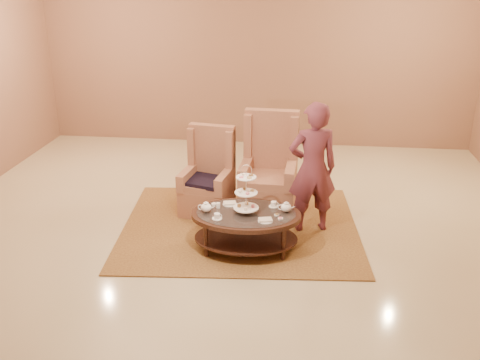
# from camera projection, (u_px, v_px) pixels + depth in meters

# --- Properties ---
(ground) EXTENTS (8.00, 8.00, 0.00)m
(ground) POSITION_uv_depth(u_px,v_px,m) (228.00, 238.00, 6.75)
(ground) COLOR beige
(ground) RESTS_ON ground
(ceiling) EXTENTS (8.00, 8.00, 0.02)m
(ceiling) POSITION_uv_depth(u_px,v_px,m) (228.00, 238.00, 6.75)
(ceiling) COLOR white
(ceiling) RESTS_ON ground
(wall_back) EXTENTS (8.00, 0.04, 3.50)m
(wall_back) POSITION_uv_depth(u_px,v_px,m) (257.00, 51.00, 9.79)
(wall_back) COLOR #956851
(wall_back) RESTS_ON ground
(rug) EXTENTS (3.24, 2.77, 0.02)m
(rug) POSITION_uv_depth(u_px,v_px,m) (240.00, 226.00, 7.04)
(rug) COLOR olive
(rug) RESTS_ON ground
(tea_table) EXTENTS (1.34, 0.95, 1.09)m
(tea_table) POSITION_uv_depth(u_px,v_px,m) (246.00, 219.00, 6.35)
(tea_table) COLOR black
(tea_table) RESTS_ON ground
(armchair_left) EXTENTS (0.74, 0.75, 1.19)m
(armchair_left) POSITION_uv_depth(u_px,v_px,m) (209.00, 183.00, 7.40)
(armchair_left) COLOR #AD7051
(armchair_left) RESTS_ON ground
(armchair_right) EXTENTS (0.78, 0.80, 1.38)m
(armchair_right) POSITION_uv_depth(u_px,v_px,m) (269.00, 178.00, 7.42)
(armchair_right) COLOR #AD7051
(armchair_right) RESTS_ON ground
(person) EXTENTS (0.70, 0.55, 1.70)m
(person) POSITION_uv_depth(u_px,v_px,m) (313.00, 168.00, 6.66)
(person) COLOR brown
(person) RESTS_ON ground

